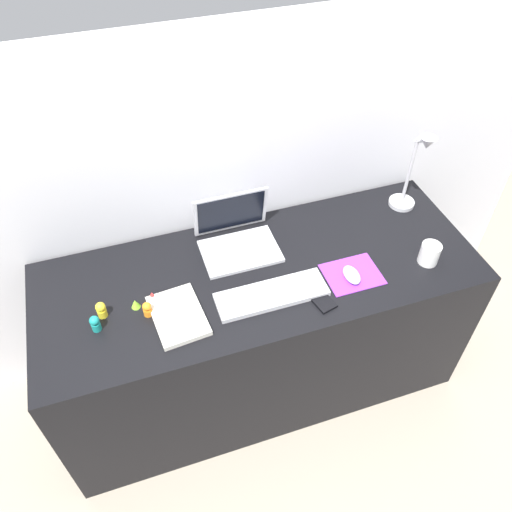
{
  "coord_description": "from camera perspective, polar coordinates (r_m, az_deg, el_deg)",
  "views": [
    {
      "loc": [
        -0.43,
        -1.24,
        2.17
      ],
      "look_at": [
        -0.02,
        0.0,
        0.83
      ],
      "focal_mm": 35.68,
      "sensor_mm": 36.0,
      "label": 1
    }
  ],
  "objects": [
    {
      "name": "toy_figurine_lime",
      "position": [
        1.86,
        -13.38,
        -5.22
      ],
      "size": [
        0.03,
        0.03,
        0.04
      ],
      "primitive_type": "cone",
      "color": "#8CDB33",
      "rests_on": "desk"
    },
    {
      "name": "toy_figurine_yellow",
      "position": [
        1.86,
        -16.96,
        -5.77
      ],
      "size": [
        0.04,
        0.04,
        0.07
      ],
      "color": "yellow",
      "rests_on": "desk"
    },
    {
      "name": "notebook_pad",
      "position": [
        1.81,
        -8.73,
        -6.62
      ],
      "size": [
        0.19,
        0.25,
        0.02
      ],
      "primitive_type": "cube",
      "rotation": [
        0.0,
        0.0,
        0.09
      ],
      "color": "silver",
      "rests_on": "desk"
    },
    {
      "name": "laptop",
      "position": [
        2.01,
        -2.26,
        2.52
      ],
      "size": [
        0.3,
        0.25,
        0.21
      ],
      "color": "silver",
      "rests_on": "desk"
    },
    {
      "name": "toy_figurine_red",
      "position": [
        1.87,
        -11.56,
        -4.4
      ],
      "size": [
        0.03,
        0.03,
        0.04
      ],
      "primitive_type": "cone",
      "color": "red",
      "rests_on": "desk"
    },
    {
      "name": "cell_phone",
      "position": [
        1.86,
        7.17,
        -4.72
      ],
      "size": [
        0.09,
        0.14,
        0.01
      ],
      "primitive_type": "cube",
      "rotation": [
        0.0,
        0.0,
        0.24
      ],
      "color": "black",
      "rests_on": "desk"
    },
    {
      "name": "back_wall",
      "position": [
        2.17,
        -2.62,
        5.58
      ],
      "size": [
        2.91,
        0.05,
        1.55
      ],
      "primitive_type": "cube",
      "color": "silver",
      "rests_on": "ground_plane"
    },
    {
      "name": "toy_figurine_orange",
      "position": [
        1.82,
        -12.09,
        -5.83
      ],
      "size": [
        0.03,
        0.03,
        0.06
      ],
      "color": "orange",
      "rests_on": "desk"
    },
    {
      "name": "keyboard",
      "position": [
        1.85,
        1.66,
        -4.38
      ],
      "size": [
        0.41,
        0.13,
        0.02
      ],
      "primitive_type": "cube",
      "color": "silver",
      "rests_on": "desk"
    },
    {
      "name": "ground_plane",
      "position": [
        2.54,
        0.37,
        -13.17
      ],
      "size": [
        6.0,
        6.0,
        0.0
      ],
      "primitive_type": "plane",
      "color": "gray"
    },
    {
      "name": "mouse",
      "position": [
        1.93,
        10.68,
        -2.1
      ],
      "size": [
        0.06,
        0.1,
        0.03
      ],
      "primitive_type": "ellipsoid",
      "color": "silver",
      "rests_on": "mousepad"
    },
    {
      "name": "desk",
      "position": [
        2.23,
        0.41,
        -8.22
      ],
      "size": [
        1.71,
        0.64,
        0.74
      ],
      "primitive_type": "cube",
      "color": "black",
      "rests_on": "ground_plane"
    },
    {
      "name": "coffee_mug",
      "position": [
        2.06,
        18.88,
        0.26
      ],
      "size": [
        0.08,
        0.08,
        0.09
      ],
      "primitive_type": "cylinder",
      "color": "white",
      "rests_on": "desk"
    },
    {
      "name": "desk_lamp",
      "position": [
        2.2,
        17.19,
        8.75
      ],
      "size": [
        0.11,
        0.15,
        0.37
      ],
      "color": "#B7B7BC",
      "rests_on": "desk"
    },
    {
      "name": "mousepad",
      "position": [
        1.96,
        10.73,
        -2.03
      ],
      "size": [
        0.21,
        0.17,
        0.0
      ],
      "primitive_type": "cube",
      "color": "purple",
      "rests_on": "desk"
    },
    {
      "name": "toy_figurine_teal",
      "position": [
        1.83,
        -17.58,
        -7.2
      ],
      "size": [
        0.03,
        0.03,
        0.07
      ],
      "color": "teal",
      "rests_on": "desk"
    }
  ]
}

